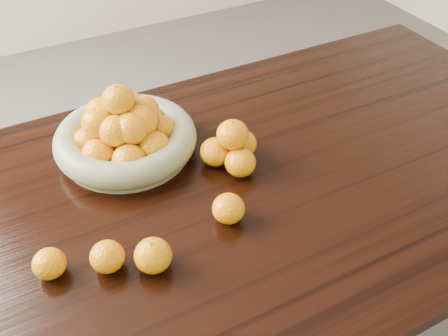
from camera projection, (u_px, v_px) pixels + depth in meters
name	position (u px, v px, depth m)	size (l,w,h in m)	color
dining_table	(230.00, 211.00, 1.27)	(2.00, 1.00, 0.75)	black
fruit_bowl	(125.00, 134.00, 1.27)	(0.37, 0.37, 0.19)	gray
orange_pyramid	(232.00, 148.00, 1.24)	(0.15, 0.14, 0.13)	orange
loose_orange_0	(153.00, 255.00, 1.00)	(0.08, 0.08, 0.07)	orange
loose_orange_1	(107.00, 257.00, 1.00)	(0.07, 0.07, 0.07)	orange
loose_orange_2	(228.00, 209.00, 1.10)	(0.07, 0.07, 0.07)	orange
loose_orange_3	(49.00, 264.00, 0.99)	(0.07, 0.07, 0.06)	orange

